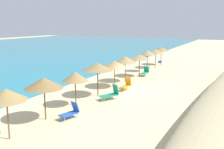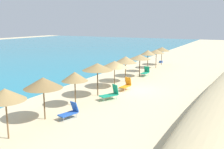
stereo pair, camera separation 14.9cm
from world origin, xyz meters
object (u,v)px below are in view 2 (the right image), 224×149
(beach_umbrella_4, at_px, (97,67))
(lounge_chair_0, at_px, (111,93))
(beach_umbrella_6, at_px, (126,60))
(cooler_box, at_px, (161,62))
(beach_umbrella_7, at_px, (140,57))
(beach_umbrella_1, at_px, (5,95))
(beach_umbrella_3, at_px, (75,76))
(lounge_chair_1, at_px, (126,85))
(beach_umbrella_2, at_px, (43,83))
(beach_umbrella_8, at_px, (148,52))
(lounge_chair_2, at_px, (145,72))
(beach_umbrella_9, at_px, (156,51))
(lounge_chair_3, at_px, (70,112))
(beach_umbrella_10, at_px, (162,49))
(beach_umbrella_5, at_px, (114,64))

(beach_umbrella_4, height_order, lounge_chair_0, beach_umbrella_4)
(beach_umbrella_6, distance_m, cooler_box, 14.41)
(beach_umbrella_7, bearing_deg, lounge_chair_0, -172.38)
(beach_umbrella_1, distance_m, beach_umbrella_3, 6.33)
(beach_umbrella_7, xyz_separation_m, cooler_box, (11.09, 0.82, -2.10))
(lounge_chair_0, height_order, lounge_chair_1, lounge_chair_0)
(lounge_chair_1, bearing_deg, beach_umbrella_2, 85.66)
(beach_umbrella_7, bearing_deg, beach_umbrella_3, 178.37)
(beach_umbrella_8, bearing_deg, lounge_chair_2, -164.91)
(beach_umbrella_4, relative_size, beach_umbrella_7, 1.10)
(beach_umbrella_8, bearing_deg, beach_umbrella_6, 178.78)
(beach_umbrella_1, height_order, lounge_chair_2, beach_umbrella_1)
(beach_umbrella_7, xyz_separation_m, beach_umbrella_9, (6.33, 0.08, 0.02))
(beach_umbrella_6, bearing_deg, beach_umbrella_2, 179.74)
(beach_umbrella_2, bearing_deg, lounge_chair_0, -16.13)
(beach_umbrella_1, xyz_separation_m, beach_umbrella_8, (21.81, 0.01, -0.01))
(beach_umbrella_9, height_order, lounge_chair_3, beach_umbrella_9)
(beach_umbrella_10, xyz_separation_m, lounge_chair_1, (-15.72, -1.40, -1.83))
(beach_umbrella_3, relative_size, beach_umbrella_8, 0.93)
(beach_umbrella_2, distance_m, beach_umbrella_7, 15.46)
(beach_umbrella_6, distance_m, lounge_chair_3, 11.59)
(beach_umbrella_6, height_order, beach_umbrella_9, beach_umbrella_6)
(beach_umbrella_8, bearing_deg, beach_umbrella_5, 179.41)
(lounge_chair_0, height_order, lounge_chair_3, lounge_chair_0)
(beach_umbrella_4, relative_size, beach_umbrella_5, 1.06)
(beach_umbrella_3, distance_m, beach_umbrella_5, 6.38)
(beach_umbrella_4, relative_size, beach_umbrella_9, 1.09)
(beach_umbrella_5, height_order, beach_umbrella_10, beach_umbrella_10)
(beach_umbrella_8, relative_size, beach_umbrella_10, 1.05)
(lounge_chair_0, relative_size, lounge_chair_1, 1.21)
(beach_umbrella_3, distance_m, beach_umbrella_9, 18.51)
(lounge_chair_2, relative_size, lounge_chair_3, 0.97)
(beach_umbrella_5, bearing_deg, beach_umbrella_1, -179.52)
(lounge_chair_3, bearing_deg, beach_umbrella_8, -71.06)
(beach_umbrella_2, height_order, beach_umbrella_7, beach_umbrella_2)
(beach_umbrella_3, bearing_deg, lounge_chair_0, -32.35)
(beach_umbrella_1, bearing_deg, beach_umbrella_3, 1.34)
(beach_umbrella_3, xyz_separation_m, beach_umbrella_6, (9.03, 0.00, 0.12))
(beach_umbrella_7, height_order, lounge_chair_1, beach_umbrella_7)
(beach_umbrella_9, relative_size, lounge_chair_1, 1.86)
(beach_umbrella_10, height_order, lounge_chair_0, beach_umbrella_10)
(beach_umbrella_5, bearing_deg, lounge_chair_0, -157.27)
(lounge_chair_1, bearing_deg, beach_umbrella_10, -79.32)
(beach_umbrella_2, distance_m, beach_umbrella_3, 3.28)
(beach_umbrella_5, height_order, lounge_chair_0, beach_umbrella_5)
(beach_umbrella_7, bearing_deg, lounge_chair_1, -169.41)
(lounge_chair_1, bearing_deg, beach_umbrella_7, -73.82)
(beach_umbrella_1, height_order, lounge_chair_1, beach_umbrella_1)
(lounge_chair_2, distance_m, cooler_box, 10.62)
(lounge_chair_1, bearing_deg, beach_umbrella_4, 68.99)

